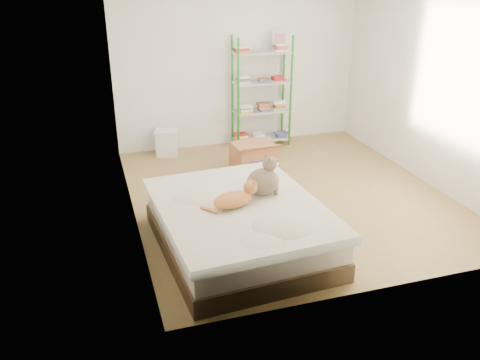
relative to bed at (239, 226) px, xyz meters
name	(u,v)px	position (x,y,z in m)	size (l,w,h in m)	color
room	(292,93)	(0.96, 1.05, 1.05)	(3.81, 4.21, 2.61)	#A0824A
bed	(239,226)	(0.00, 0.00, 0.00)	(1.68, 2.04, 0.49)	brown
orange_cat	(233,198)	(-0.08, -0.03, 0.34)	(0.48, 0.26, 0.20)	#ED7D4B
grey_cat	(263,176)	(0.30, 0.15, 0.45)	(0.30, 0.36, 0.41)	#816E54
shelf_unit	(262,95)	(1.26, 2.93, 0.55)	(0.88, 0.36, 1.74)	#258E2A
cardboard_box	(254,157)	(0.80, 1.94, -0.05)	(0.59, 0.57, 0.45)	#B6704B
white_bin	(167,142)	(-0.24, 2.90, -0.05)	(0.41, 0.38, 0.39)	white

